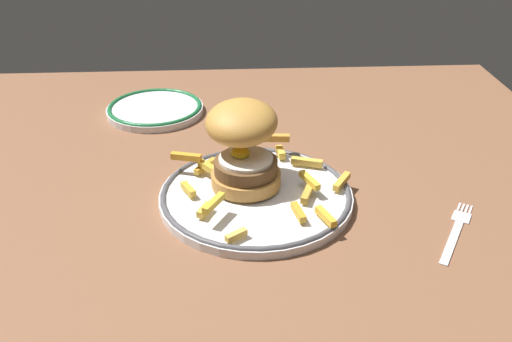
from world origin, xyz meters
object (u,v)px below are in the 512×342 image
side_plate (155,109)px  dinner_plate (256,195)px  burger (243,143)px  fork (456,230)px

side_plate → dinner_plate: bearing=-61.3°
dinner_plate → burger: bearing=117.3°
burger → fork: (26.23, -11.52, -7.09)cm
fork → side_plate: bearing=136.8°
fork → burger: bearing=156.3°
burger → side_plate: (-15.03, 27.25, -6.44)cm
burger → side_plate: size_ratio=0.77×
dinner_plate → side_plate: (-16.58, 30.25, -0.00)cm
burger → fork: size_ratio=1.02×
dinner_plate → fork: bearing=-19.1°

